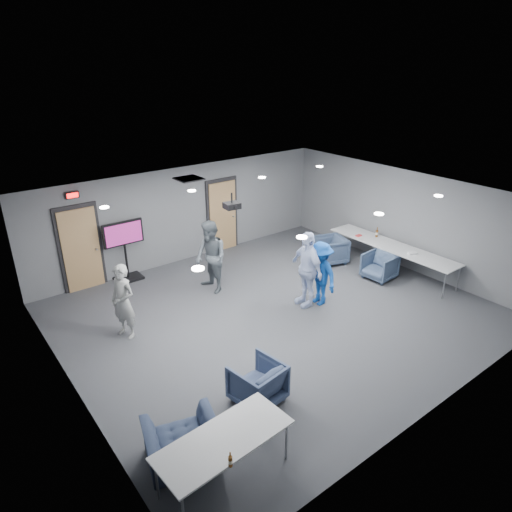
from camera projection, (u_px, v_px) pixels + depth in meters
floor at (276, 313)px, 10.51m from camera, size 9.00×9.00×0.00m
ceiling at (278, 201)px, 9.42m from camera, size 9.00×9.00×0.00m
wall_back at (186, 214)px, 12.87m from camera, size 9.00×0.02×2.70m
wall_front at (443, 344)px, 7.06m from camera, size 9.00×0.02×2.70m
wall_left at (66, 329)px, 7.45m from camera, size 0.02×8.00×2.70m
wall_right at (403, 219)px, 12.48m from camera, size 0.02×8.00×2.70m
door_left at (81, 249)px, 11.27m from camera, size 1.06×0.17×2.24m
door_right at (222, 216)px, 13.62m from camera, size 1.06×0.17×2.24m
exit_sign at (72, 195)px, 10.70m from camera, size 0.32×0.08×0.16m
hvac_diffuser at (189, 179)px, 11.18m from camera, size 0.60×0.60×0.03m
downlights at (278, 201)px, 9.43m from camera, size 6.18×3.78×0.02m
person_a at (123, 302)px, 9.37m from camera, size 0.58×0.69×1.62m
person_b at (211, 257)px, 11.19m from camera, size 0.70×0.90×1.83m
person_c at (307, 269)px, 10.57m from camera, size 0.59×1.13×1.83m
person_d at (320, 274)px, 10.66m from camera, size 0.64×1.04×1.56m
chair_right_a at (330, 250)px, 12.99m from camera, size 1.04×1.02×0.75m
chair_right_b at (380, 266)px, 12.05m from camera, size 0.83×0.81×0.70m
chair_front_a at (257, 383)px, 7.72m from camera, size 0.89×0.91×0.73m
chair_front_b at (182, 444)px, 6.53m from camera, size 1.24×1.15×0.67m
table_right_a at (364, 237)px, 13.07m from camera, size 0.80×1.92×0.73m
table_right_b at (422, 258)px, 11.69m from camera, size 0.79×1.90×0.73m
table_front_left at (224, 441)px, 6.14m from camera, size 1.96×0.91×0.73m
bottle_front at (230, 461)px, 5.68m from camera, size 0.06×0.06×0.23m
bottle_right at (377, 233)px, 12.92m from camera, size 0.08×0.08×0.29m
snack_box at (359, 236)px, 13.00m from camera, size 0.17×0.11×0.04m
wrapper at (412, 253)px, 11.82m from camera, size 0.26×0.23×0.05m
tv_stand at (125, 247)px, 11.76m from camera, size 1.05×0.50×1.61m
projector at (232, 205)px, 10.11m from camera, size 0.37×0.35×0.36m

